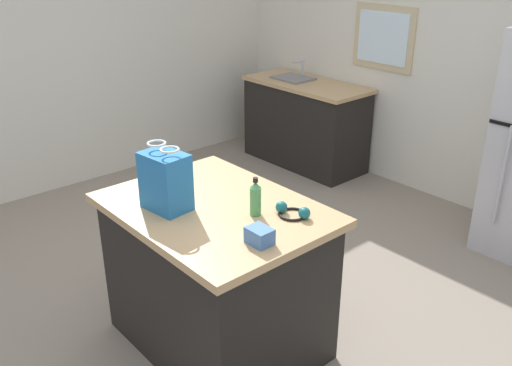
{
  "coord_description": "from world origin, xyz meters",
  "views": [
    {
      "loc": [
        2.4,
        -1.94,
        2.24
      ],
      "look_at": [
        0.24,
        -0.03,
        0.97
      ],
      "focal_mm": 38.54,
      "sensor_mm": 36.0,
      "label": 1
    }
  ],
  "objects_px": {
    "shopping_bag": "(165,181)",
    "bottle": "(255,199)",
    "kitchen_island": "(217,276)",
    "small_box": "(260,236)",
    "ear_defenders": "(293,212)"
  },
  "relations": [
    {
      "from": "small_box",
      "to": "bottle",
      "type": "xyz_separation_m",
      "value": [
        -0.24,
        0.18,
        0.05
      ]
    },
    {
      "from": "small_box",
      "to": "ear_defenders",
      "type": "distance_m",
      "value": 0.34
    },
    {
      "from": "shopping_bag",
      "to": "bottle",
      "type": "relative_size",
      "value": 1.7
    },
    {
      "from": "shopping_bag",
      "to": "small_box",
      "type": "xyz_separation_m",
      "value": [
        0.61,
        0.12,
        -0.12
      ]
    },
    {
      "from": "kitchen_island",
      "to": "ear_defenders",
      "type": "xyz_separation_m",
      "value": [
        0.36,
        0.24,
        0.48
      ]
    },
    {
      "from": "shopping_bag",
      "to": "small_box",
      "type": "bearing_deg",
      "value": 11.41
    },
    {
      "from": "shopping_bag",
      "to": "ear_defenders",
      "type": "relative_size",
      "value": 1.86
    },
    {
      "from": "ear_defenders",
      "to": "small_box",
      "type": "bearing_deg",
      "value": -72.56
    },
    {
      "from": "shopping_bag",
      "to": "small_box",
      "type": "height_order",
      "value": "shopping_bag"
    },
    {
      "from": "shopping_bag",
      "to": "bottle",
      "type": "bearing_deg",
      "value": 39.45
    },
    {
      "from": "kitchen_island",
      "to": "small_box",
      "type": "relative_size",
      "value": 10.05
    },
    {
      "from": "small_box",
      "to": "ear_defenders",
      "type": "bearing_deg",
      "value": 107.44
    },
    {
      "from": "bottle",
      "to": "ear_defenders",
      "type": "distance_m",
      "value": 0.21
    },
    {
      "from": "shopping_bag",
      "to": "bottle",
      "type": "distance_m",
      "value": 0.49
    },
    {
      "from": "bottle",
      "to": "ear_defenders",
      "type": "height_order",
      "value": "bottle"
    }
  ]
}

